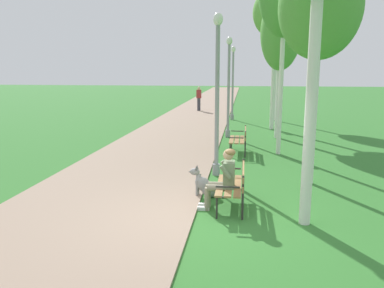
{
  "coord_description": "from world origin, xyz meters",
  "views": [
    {
      "loc": [
        0.77,
        -6.77,
        2.77
      ],
      "look_at": [
        -0.54,
        2.82,
        0.9
      ],
      "focal_mm": 36.12,
      "sensor_mm": 36.0,
      "label": 1
    }
  ],
  "objects_px": {
    "dog_grey": "(205,186)",
    "lamp_post_near": "(217,94)",
    "lamp_post_mid": "(229,86)",
    "pedestrian_distant": "(199,99)",
    "lamp_post_far": "(233,82)",
    "birch_tree_fifth": "(276,14)",
    "birch_tree_second": "(320,7)",
    "park_bench_near": "(234,183)",
    "park_bench_mid": "(240,138)",
    "person_seated_on_near_bench": "(223,177)",
    "birch_tree_sixth": "(277,26)",
    "birch_tree_fourth": "(281,33)"
  },
  "relations": [
    {
      "from": "lamp_post_mid",
      "to": "birch_tree_second",
      "type": "distance_m",
      "value": 7.08
    },
    {
      "from": "dog_grey",
      "to": "pedestrian_distant",
      "type": "distance_m",
      "value": 17.87
    },
    {
      "from": "dog_grey",
      "to": "birch_tree_fifth",
      "type": "distance_m",
      "value": 11.63
    },
    {
      "from": "lamp_post_mid",
      "to": "birch_tree_fourth",
      "type": "distance_m",
      "value": 2.89
    },
    {
      "from": "dog_grey",
      "to": "birch_tree_second",
      "type": "xyz_separation_m",
      "value": [
        2.46,
        1.39,
        3.91
      ]
    },
    {
      "from": "lamp_post_mid",
      "to": "birch_tree_fifth",
      "type": "bearing_deg",
      "value": 52.51
    },
    {
      "from": "person_seated_on_near_bench",
      "to": "pedestrian_distant",
      "type": "xyz_separation_m",
      "value": [
        -2.68,
        18.44,
        0.16
      ]
    },
    {
      "from": "birch_tree_fifth",
      "to": "person_seated_on_near_bench",
      "type": "bearing_deg",
      "value": -98.61
    },
    {
      "from": "lamp_post_mid",
      "to": "pedestrian_distant",
      "type": "height_order",
      "value": "lamp_post_mid"
    },
    {
      "from": "birch_tree_sixth",
      "to": "lamp_post_near",
      "type": "bearing_deg",
      "value": -101.14
    },
    {
      "from": "birch_tree_fifth",
      "to": "birch_tree_fourth",
      "type": "bearing_deg",
      "value": -88.57
    },
    {
      "from": "lamp_post_near",
      "to": "park_bench_mid",
      "type": "bearing_deg",
      "value": 78.8
    },
    {
      "from": "park_bench_mid",
      "to": "birch_tree_second",
      "type": "xyz_separation_m",
      "value": [
        1.78,
        -3.36,
        3.66
      ]
    },
    {
      "from": "lamp_post_far",
      "to": "pedestrian_distant",
      "type": "xyz_separation_m",
      "value": [
        -2.38,
        4.21,
        -1.24
      ]
    },
    {
      "from": "lamp_post_near",
      "to": "park_bench_near",
      "type": "bearing_deg",
      "value": -77.37
    },
    {
      "from": "park_bench_mid",
      "to": "birch_tree_sixth",
      "type": "bearing_deg",
      "value": 78.87
    },
    {
      "from": "lamp_post_near",
      "to": "birch_tree_sixth",
      "type": "distance_m",
      "value": 12.31
    },
    {
      "from": "lamp_post_mid",
      "to": "pedestrian_distant",
      "type": "xyz_separation_m",
      "value": [
        -2.39,
        9.96,
        -1.26
      ]
    },
    {
      "from": "lamp_post_mid",
      "to": "lamp_post_far",
      "type": "relative_size",
      "value": 1.01
    },
    {
      "from": "birch_tree_fifth",
      "to": "birch_tree_sixth",
      "type": "distance_m",
      "value": 3.3
    },
    {
      "from": "park_bench_near",
      "to": "person_seated_on_near_bench",
      "type": "relative_size",
      "value": 1.2
    },
    {
      "from": "person_seated_on_near_bench",
      "to": "dog_grey",
      "type": "height_order",
      "value": "person_seated_on_near_bench"
    },
    {
      "from": "person_seated_on_near_bench",
      "to": "birch_tree_fifth",
      "type": "xyz_separation_m",
      "value": [
        1.67,
        11.02,
        4.56
      ]
    },
    {
      "from": "lamp_post_far",
      "to": "park_bench_near",
      "type": "bearing_deg",
      "value": -87.94
    },
    {
      "from": "park_bench_near",
      "to": "lamp_post_mid",
      "type": "height_order",
      "value": "lamp_post_mid"
    },
    {
      "from": "lamp_post_far",
      "to": "pedestrian_distant",
      "type": "bearing_deg",
      "value": 119.47
    },
    {
      "from": "park_bench_mid",
      "to": "lamp_post_near",
      "type": "height_order",
      "value": "lamp_post_near"
    },
    {
      "from": "lamp_post_far",
      "to": "birch_tree_second",
      "type": "relative_size",
      "value": 0.74
    },
    {
      "from": "dog_grey",
      "to": "birch_tree_fifth",
      "type": "xyz_separation_m",
      "value": [
        2.1,
        10.3,
        4.98
      ]
    },
    {
      "from": "lamp_post_far",
      "to": "birch_tree_fifth",
      "type": "relative_size",
      "value": 0.62
    },
    {
      "from": "dog_grey",
      "to": "birch_tree_sixth",
      "type": "xyz_separation_m",
      "value": [
        2.42,
        13.58,
        4.76
      ]
    },
    {
      "from": "lamp_post_mid",
      "to": "birch_tree_sixth",
      "type": "height_order",
      "value": "birch_tree_sixth"
    },
    {
      "from": "lamp_post_mid",
      "to": "pedestrian_distant",
      "type": "relative_size",
      "value": 2.45
    },
    {
      "from": "person_seated_on_near_bench",
      "to": "birch_tree_fifth",
      "type": "distance_m",
      "value": 12.04
    },
    {
      "from": "dog_grey",
      "to": "birch_tree_second",
      "type": "relative_size",
      "value": 0.15
    },
    {
      "from": "dog_grey",
      "to": "birch_tree_fifth",
      "type": "height_order",
      "value": "birch_tree_fifth"
    },
    {
      "from": "lamp_post_far",
      "to": "pedestrian_distant",
      "type": "relative_size",
      "value": 2.43
    },
    {
      "from": "dog_grey",
      "to": "lamp_post_near",
      "type": "xyz_separation_m",
      "value": [
        0.11,
        1.83,
        1.89
      ]
    },
    {
      "from": "birch_tree_fifth",
      "to": "lamp_post_mid",
      "type": "bearing_deg",
      "value": -127.49
    },
    {
      "from": "birch_tree_sixth",
      "to": "person_seated_on_near_bench",
      "type": "bearing_deg",
      "value": -97.91
    },
    {
      "from": "birch_tree_second",
      "to": "birch_tree_fifth",
      "type": "distance_m",
      "value": 8.97
    },
    {
      "from": "birch_tree_fifth",
      "to": "birch_tree_second",
      "type": "bearing_deg",
      "value": -87.66
    },
    {
      "from": "park_bench_mid",
      "to": "pedestrian_distant",
      "type": "distance_m",
      "value": 13.3
    },
    {
      "from": "lamp_post_far",
      "to": "pedestrian_distant",
      "type": "distance_m",
      "value": 4.99
    },
    {
      "from": "dog_grey",
      "to": "lamp_post_mid",
      "type": "xyz_separation_m",
      "value": [
        0.15,
        7.75,
        1.84
      ]
    },
    {
      "from": "birch_tree_fourth",
      "to": "birch_tree_second",
      "type": "bearing_deg",
      "value": -87.33
    },
    {
      "from": "park_bench_near",
      "to": "park_bench_mid",
      "type": "bearing_deg",
      "value": 89.52
    },
    {
      "from": "park_bench_near",
      "to": "dog_grey",
      "type": "bearing_deg",
      "value": 139.54
    },
    {
      "from": "person_seated_on_near_bench",
      "to": "lamp_post_far",
      "type": "height_order",
      "value": "lamp_post_far"
    },
    {
      "from": "park_bench_near",
      "to": "lamp_post_far",
      "type": "distance_m",
      "value": 14.15
    }
  ]
}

